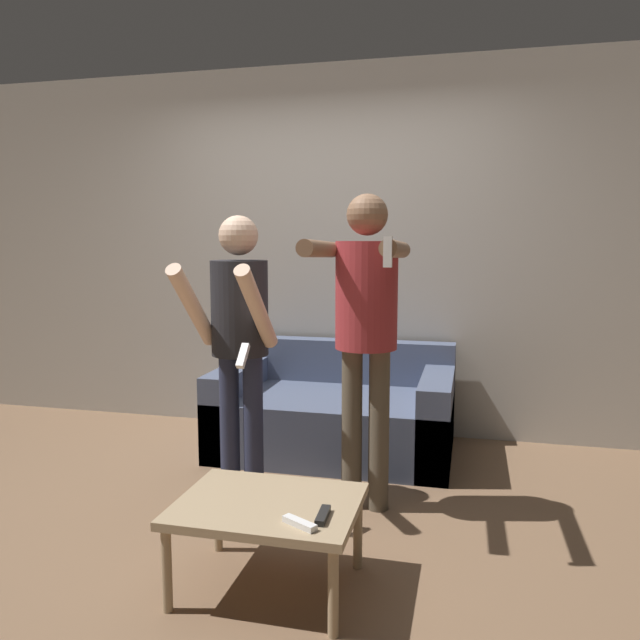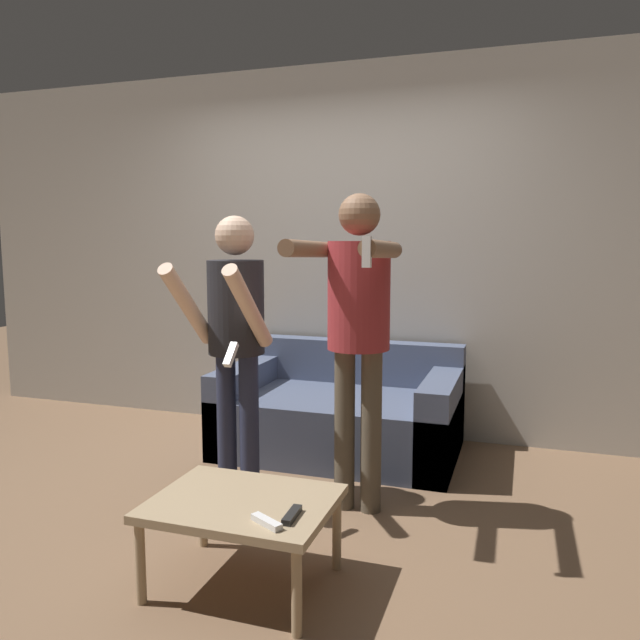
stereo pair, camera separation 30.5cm
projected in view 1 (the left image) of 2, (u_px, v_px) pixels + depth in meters
The scene contains 8 objects.
ground_plane at pixel (264, 517), 3.24m from camera, with size 14.00×14.00×0.00m, color brown.
wall_back at pixel (332, 251), 4.65m from camera, with size 6.40×0.06×2.70m.
couch at pixel (336, 414), 4.26m from camera, with size 1.56×0.96×0.71m.
person_standing_left at pixel (239, 327), 3.39m from camera, with size 0.43×0.63×1.56m.
person_standing_right at pixel (366, 314), 3.21m from camera, with size 0.44×0.74×1.67m.
coffee_table at pixel (268, 511), 2.54m from camera, with size 0.74×0.58×0.38m.
remote_near at pixel (300, 523), 2.31m from camera, with size 0.15×0.10×0.02m.
remote_far at pixel (323, 515), 2.38m from camera, with size 0.04×0.15×0.02m.
Camera 1 is at (1.02, -2.93, 1.43)m, focal length 35.00 mm.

